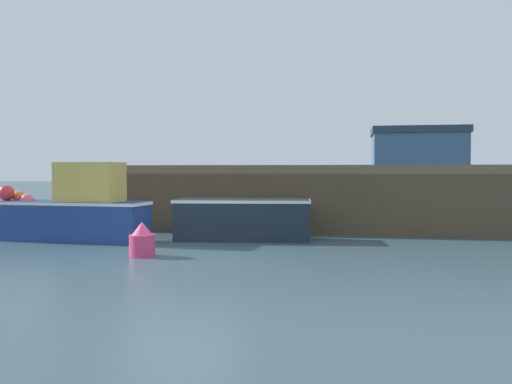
{
  "coord_description": "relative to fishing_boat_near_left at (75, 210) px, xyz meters",
  "views": [
    {
      "loc": [
        3.58,
        -11.35,
        1.83
      ],
      "look_at": [
        0.81,
        4.82,
        1.2
      ],
      "focal_mm": 38.49,
      "sensor_mm": 36.0,
      "label": 1
    }
  ],
  "objects": [
    {
      "name": "mooring_buoy_foreground",
      "position": [
        2.71,
        -2.22,
        -0.47
      ],
      "size": [
        0.55,
        0.55,
        0.74
      ],
      "color": "#DB3866",
      "rests_on": "ground"
    },
    {
      "name": "ground",
      "position": [
        3.51,
        -1.98,
        -0.86
      ],
      "size": [
        120.0,
        160.0,
        0.1
      ],
      "color": "#38515B"
    },
    {
      "name": "fishing_boat_near_left",
      "position": [
        0.0,
        0.0,
        0.0
      ],
      "size": [
        4.24,
        1.38,
        2.06
      ],
      "color": "navy",
      "rests_on": "ground"
    },
    {
      "name": "fishing_boat_near_right",
      "position": [
        4.28,
        0.94,
        -0.23
      ],
      "size": [
        3.7,
        1.57,
        1.09
      ],
      "color": "#19232D",
      "rests_on": "ground"
    },
    {
      "name": "pier",
      "position": [
        6.29,
        5.62,
        0.87
      ],
      "size": [
        13.19,
        7.94,
        2.01
      ],
      "color": "brown",
      "rests_on": "ground"
    },
    {
      "name": "warehouse",
      "position": [
        12.09,
        29.26,
        1.74
      ],
      "size": [
        6.83,
        5.11,
        5.07
      ],
      "color": "#385675",
      "rests_on": "ground"
    }
  ]
}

